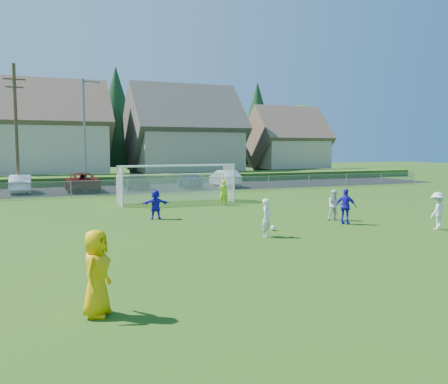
{
  "coord_description": "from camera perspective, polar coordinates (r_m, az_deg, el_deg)",
  "views": [
    {
      "loc": [
        -8.98,
        -13.34,
        3.59
      ],
      "look_at": [
        0.0,
        8.0,
        1.4
      ],
      "focal_mm": 38.0,
      "sensor_mm": 36.0,
      "label": 1
    }
  ],
  "objects": [
    {
      "name": "grass_embankment",
      "position": [
        49.27,
        -12.27,
        1.56
      ],
      "size": [
        70.0,
        6.0,
        0.8
      ],
      "primitive_type": "cube",
      "color": "#1E420F",
      "rests_on": "ground"
    },
    {
      "name": "player_blue_b",
      "position": [
        23.95,
        -8.22,
        -1.49
      ],
      "size": [
        1.43,
        0.75,
        1.48
      ],
      "primitive_type": "imported",
      "rotation": [
        0.0,
        0.0,
        2.9
      ],
      "color": "#2215C9",
      "rests_on": "ground"
    },
    {
      "name": "goalkeeper",
      "position": [
        29.24,
        -0.06,
        -0.1
      ],
      "size": [
        0.66,
        0.53,
        1.58
      ],
      "primitive_type": "imported",
      "rotation": [
        0.0,
        0.0,
        2.83
      ],
      "color": "#A2E11A",
      "rests_on": "ground"
    },
    {
      "name": "player_white_a",
      "position": [
        19.09,
        5.16,
        -3.11
      ],
      "size": [
        0.66,
        0.65,
        1.54
      ],
      "primitive_type": "imported",
      "rotation": [
        0.0,
        0.0,
        0.75
      ],
      "color": "white",
      "rests_on": "ground"
    },
    {
      "name": "player_white_c",
      "position": [
        22.75,
        24.27,
        -2.07
      ],
      "size": [
        1.21,
        0.96,
        1.64
      ],
      "primitive_type": "imported",
      "rotation": [
        0.0,
        0.0,
        3.53
      ],
      "color": "white",
      "rests_on": "ground"
    },
    {
      "name": "tree_row",
      "position": [
        62.96,
        -13.77,
        8.26
      ],
      "size": [
        65.98,
        12.36,
        13.8
      ],
      "color": "#382616",
      "rests_on": "ground"
    },
    {
      "name": "player_white_b",
      "position": [
        23.87,
        13.16,
        -1.56
      ],
      "size": [
        0.9,
        0.83,
        1.51
      ],
      "primitive_type": "imported",
      "rotation": [
        0.0,
        0.0,
        -0.43
      ],
      "color": "white",
      "rests_on": "ground"
    },
    {
      "name": "car_d",
      "position": [
        41.89,
        -10.52,
        1.32
      ],
      "size": [
        2.32,
        4.83,
        1.36
      ],
      "primitive_type": "imported",
      "rotation": [
        0.0,
        0.0,
        3.05
      ],
      "color": "black",
      "rests_on": "ground"
    },
    {
      "name": "soccer_ball",
      "position": [
        20.64,
        5.93,
        -4.33
      ],
      "size": [
        0.22,
        0.22,
        0.22
      ],
      "primitive_type": "sphere",
      "color": "white",
      "rests_on": "ground"
    },
    {
      "name": "streetlight",
      "position": [
        39.62,
        -16.36,
        6.99
      ],
      "size": [
        1.38,
        0.18,
        9.0
      ],
      "color": "slate",
      "rests_on": "ground"
    },
    {
      "name": "utility_pole",
      "position": [
        40.37,
        -23.74,
        7.16
      ],
      "size": [
        1.6,
        0.26,
        10.0
      ],
      "color": "#473321",
      "rests_on": "ground"
    },
    {
      "name": "car_c",
      "position": [
        40.49,
        -16.7,
        1.16
      ],
      "size": [
        2.63,
        5.5,
        1.51
      ],
      "primitive_type": "imported",
      "rotation": [
        0.0,
        0.0,
        3.12
      ],
      "color": "#570A09",
      "rests_on": "ground"
    },
    {
      "name": "player_blue_a",
      "position": [
        22.84,
        14.44,
        -1.7
      ],
      "size": [
        0.92,
        1.02,
        1.67
      ],
      "primitive_type": "imported",
      "rotation": [
        0.0,
        0.0,
        2.24
      ],
      "color": "#2215C9",
      "rests_on": "ground"
    },
    {
      "name": "referee",
      "position": [
        10.53,
        -15.09,
        -9.39
      ],
      "size": [
        0.97,
        1.09,
        1.86
      ],
      "primitive_type": "imported",
      "rotation": [
        0.0,
        0.0,
        1.05
      ],
      "color": "#F3AE04",
      "rests_on": "ground"
    },
    {
      "name": "car_f",
      "position": [
        43.08,
        0.11,
        1.64
      ],
      "size": [
        1.9,
        4.72,
        1.53
      ],
      "primitive_type": "imported",
      "rotation": [
        0.0,
        0.0,
        3.08
      ],
      "color": "white",
      "rests_on": "ground"
    },
    {
      "name": "ground",
      "position": [
        16.47,
        10.94,
        -7.28
      ],
      "size": [
        160.0,
        160.0,
        0.0
      ],
      "primitive_type": "plane",
      "color": "#193D0C",
      "rests_on": "ground"
    },
    {
      "name": "chainlink_fence",
      "position": [
        36.58,
        -8.53,
        0.69
      ],
      "size": [
        52.06,
        0.06,
        1.2
      ],
      "color": "gray",
      "rests_on": "ground"
    },
    {
      "name": "car_b",
      "position": [
        40.41,
        -23.26,
        0.9
      ],
      "size": [
        1.64,
        4.45,
        1.45
      ],
      "primitive_type": "imported",
      "rotation": [
        0.0,
        0.0,
        3.12
      ],
      "color": "white",
      "rests_on": "ground"
    },
    {
      "name": "houses_row",
      "position": [
        56.99,
        -11.83,
        9.05
      ],
      "size": [
        53.9,
        11.45,
        13.27
      ],
      "color": "tan",
      "rests_on": "ground"
    },
    {
      "name": "car_e",
      "position": [
        41.99,
        -4.0,
        1.41
      ],
      "size": [
        2.09,
        4.15,
        1.36
      ],
      "primitive_type": "imported",
      "rotation": [
        0.0,
        0.0,
        3.02
      ],
      "color": "#17164D",
      "rests_on": "ground"
    },
    {
      "name": "soccer_goal",
      "position": [
        30.79,
        -5.82,
        1.72
      ],
      "size": [
        7.42,
        1.9,
        2.5
      ],
      "color": "white",
      "rests_on": "ground"
    },
    {
      "name": "asphalt_lot",
      "position": [
        41.96,
        -10.38,
        0.41
      ],
      "size": [
        60.0,
        60.0,
        0.0
      ],
      "primitive_type": "plane",
      "color": "black",
      "rests_on": "ground"
    }
  ]
}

